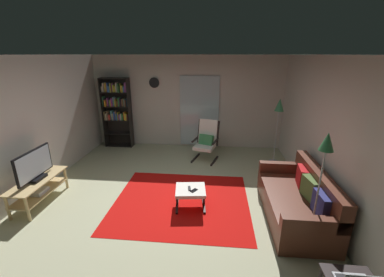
{
  "coord_description": "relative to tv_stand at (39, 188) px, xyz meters",
  "views": [
    {
      "loc": [
        0.81,
        -4.14,
        2.61
      ],
      "look_at": [
        0.35,
        0.61,
        0.99
      ],
      "focal_mm": 23.33,
      "sensor_mm": 36.0,
      "label": 1
    }
  ],
  "objects": [
    {
      "name": "tv_remote",
      "position": [
        2.74,
        0.13,
        0.06
      ],
      "size": [
        0.07,
        0.15,
        0.02
      ],
      "primitive_type": "cube",
      "rotation": [
        0.0,
        0.0,
        0.2
      ],
      "color": "black",
      "rests_on": "ottoman"
    },
    {
      "name": "ground_plane",
      "position": [
        2.35,
        0.42,
        -0.31
      ],
      "size": [
        7.02,
        7.02,
        0.0
      ],
      "primitive_type": "plane",
      "color": "#B0B08C"
    },
    {
      "name": "wall_left",
      "position": [
        -0.35,
        0.42,
        0.99
      ],
      "size": [
        0.06,
        6.0,
        2.6
      ],
      "primitive_type": "cube",
      "color": "beige",
      "rests_on": "ground"
    },
    {
      "name": "tv_stand",
      "position": [
        0.0,
        0.0,
        0.0
      ],
      "size": [
        0.44,
        1.19,
        0.47
      ],
      "color": "tan",
      "rests_on": "ground"
    },
    {
      "name": "area_rug",
      "position": [
        2.58,
        0.27,
        -0.31
      ],
      "size": [
        2.47,
        2.18,
        0.01
      ],
      "primitive_type": "cube",
      "color": "red",
      "rests_on": "ground"
    },
    {
      "name": "lounge_armchair",
      "position": [
        2.95,
        2.34,
        0.23
      ],
      "size": [
        0.71,
        0.78,
        1.02
      ],
      "color": "black",
      "rests_on": "ground"
    },
    {
      "name": "cell_phone",
      "position": [
        2.83,
        0.07,
        0.06
      ],
      "size": [
        0.14,
        0.15,
        0.01
      ],
      "primitive_type": "cube",
      "rotation": [
        0.0,
        0.0,
        -0.61
      ],
      "color": "black",
      "rests_on": "ottoman"
    },
    {
      "name": "bookshelf_near_tv",
      "position": [
        0.34,
        3.09,
        0.84
      ],
      "size": [
        0.79,
        0.3,
        1.99
      ],
      "color": "black",
      "rests_on": "ground"
    },
    {
      "name": "glass_door_panel",
      "position": [
        2.7,
        3.26,
        0.74
      ],
      "size": [
        1.1,
        0.01,
        2.0
      ],
      "primitive_type": "cube",
      "color": "silver"
    },
    {
      "name": "wall_right",
      "position": [
        5.05,
        0.42,
        0.99
      ],
      "size": [
        0.06,
        6.0,
        2.6
      ],
      "primitive_type": "cube",
      "color": "beige",
      "rests_on": "ground"
    },
    {
      "name": "wall_clock",
      "position": [
        1.43,
        3.25,
        1.54
      ],
      "size": [
        0.29,
        0.03,
        0.29
      ],
      "color": "silver"
    },
    {
      "name": "floor_lamp_by_shelf",
      "position": [
        4.67,
        2.32,
        1.03
      ],
      "size": [
        0.22,
        0.22,
        1.61
      ],
      "color": "#A5A5AD",
      "rests_on": "ground"
    },
    {
      "name": "floor_lamp_by_sofa",
      "position": [
        4.57,
        -0.62,
        1.04
      ],
      "size": [
        0.22,
        0.22,
        1.69
      ],
      "color": "#A5A5AD",
      "rests_on": "ground"
    },
    {
      "name": "leather_sofa",
      "position": [
        4.57,
        0.01,
        -0.0
      ],
      "size": [
        0.87,
        1.88,
        0.84
      ],
      "color": "#592B1D",
      "rests_on": "ground"
    },
    {
      "name": "television",
      "position": [
        0.0,
        0.01,
        0.42
      ],
      "size": [
        0.2,
        0.87,
        0.56
      ],
      "color": "black",
      "rests_on": "tv_stand"
    },
    {
      "name": "wall_back",
      "position": [
        2.35,
        3.32,
        0.99
      ],
      "size": [
        5.6,
        0.06,
        2.6
      ],
      "primitive_type": "cube",
      "color": "beige",
      "rests_on": "ground"
    },
    {
      "name": "ottoman",
      "position": [
        2.76,
        0.13,
        -0.01
      ],
      "size": [
        0.57,
        0.54,
        0.36
      ],
      "color": "white",
      "rests_on": "ground"
    }
  ]
}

